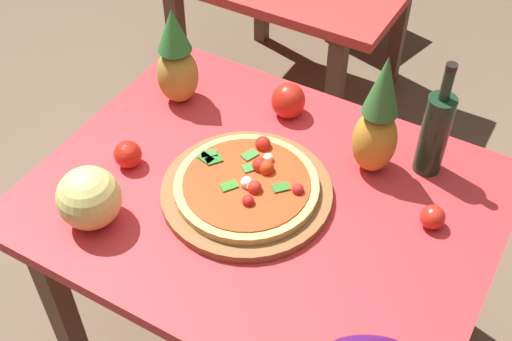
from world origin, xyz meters
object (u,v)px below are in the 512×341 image
object	(u,v)px
pizza_board	(247,192)
tomato_at_corner	(433,217)
wine_bottle	(435,132)
tomato_by_bottle	(128,154)
melon	(89,198)
bell_pepper	(288,101)
pineapple_right	(378,122)
display_table	(264,216)
pineapple_left	(176,61)
pizza	(248,184)

from	to	relation	value
pizza_board	tomato_at_corner	bearing A→B (deg)	17.34
wine_bottle	tomato_by_bottle	bearing A→B (deg)	-151.09
melon	bell_pepper	bearing A→B (deg)	69.17
wine_bottle	melon	bearing A→B (deg)	-138.20
wine_bottle	pineapple_right	distance (m)	0.16
display_table	tomato_at_corner	xyz separation A→B (m)	(0.42, 0.12, 0.12)
bell_pepper	wine_bottle	bearing A→B (deg)	-1.79
pineapple_left	bell_pepper	xyz separation A→B (m)	(0.32, 0.10, -0.09)
display_table	pineapple_left	xyz separation A→B (m)	(-0.43, 0.22, 0.23)
pineapple_right	tomato_by_bottle	size ratio (longest dim) A/B	4.79
pineapple_right	tomato_at_corner	size ratio (longest dim) A/B	5.83
pizza_board	tomato_at_corner	distance (m)	0.48
tomato_at_corner	pizza_board	bearing A→B (deg)	-162.66
wine_bottle	tomato_by_bottle	xyz separation A→B (m)	(-0.72, -0.40, -0.09)
pizza	display_table	bearing A→B (deg)	26.95
wine_bottle	pineapple_left	bearing A→B (deg)	-173.40
tomato_by_bottle	display_table	bearing A→B (deg)	12.79
display_table	pineapple_right	distance (m)	0.40
pizza_board	pizza	world-z (taller)	pizza
tomato_at_corner	tomato_by_bottle	xyz separation A→B (m)	(-0.80, -0.21, 0.01)
pizza_board	wine_bottle	bearing A→B (deg)	41.61
pizza_board	wine_bottle	distance (m)	0.52
melon	tomato_by_bottle	xyz separation A→B (m)	(-0.05, 0.21, -0.04)
pizza_board	pizza	bearing A→B (deg)	76.79
tomato_at_corner	pizza	bearing A→B (deg)	-163.21
tomato_by_bottle	wine_bottle	bearing A→B (deg)	28.91
pineapple_right	melon	xyz separation A→B (m)	(-0.54, -0.53, -0.08)
pizza_board	tomato_by_bottle	xyz separation A→B (m)	(-0.34, -0.06, 0.03)
melon	tomato_at_corner	world-z (taller)	melon
melon	bell_pepper	world-z (taller)	melon
pineapple_right	pizza_board	bearing A→B (deg)	-132.73
pizza	melon	world-z (taller)	melon
pizza_board	tomato_by_bottle	world-z (taller)	tomato_by_bottle
display_table	pizza_board	bearing A→B (deg)	-148.12
pizza_board	display_table	bearing A→B (deg)	31.88
pizza	tomato_at_corner	xyz separation A→B (m)	(0.46, 0.14, -0.01)
pineapple_right	melon	world-z (taller)	pineapple_right
melon	bell_pepper	size ratio (longest dim) A/B	1.46
pizza_board	bell_pepper	bearing A→B (deg)	100.00
wine_bottle	pineapple_right	bearing A→B (deg)	-151.61
pineapple_left	tomato_by_bottle	distance (m)	0.33
wine_bottle	bell_pepper	world-z (taller)	wine_bottle
bell_pepper	pineapple_right	bearing A→B (deg)	-15.96
display_table	bell_pepper	bearing A→B (deg)	107.48
pizza_board	pineapple_right	distance (m)	0.39
pizza_board	pineapple_left	distance (m)	0.48
pizza	wine_bottle	world-z (taller)	wine_bottle
wine_bottle	pineapple_right	size ratio (longest dim) A/B	0.95
wine_bottle	tomato_at_corner	size ratio (longest dim) A/B	5.51
display_table	pineapple_right	bearing A→B (deg)	49.60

